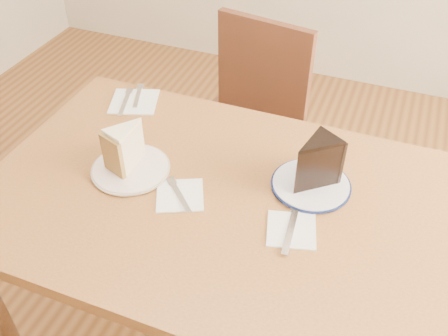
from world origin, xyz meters
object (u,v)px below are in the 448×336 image
(plate_navy, at_px, (311,185))
(carrot_cake, at_px, (129,147))
(plate_cream, at_px, (131,169))
(chocolate_cake, at_px, (312,166))
(chair_far, at_px, (243,132))
(table, at_px, (213,220))

(plate_navy, relative_size, carrot_cake, 1.80)
(carrot_cake, bearing_deg, plate_cream, -49.04)
(chocolate_cake, bearing_deg, chair_far, -23.18)
(table, distance_m, chair_far, 0.63)
(table, bearing_deg, plate_navy, 27.27)
(chair_far, bearing_deg, table, 111.71)
(plate_navy, xyz_separation_m, chocolate_cake, (-0.00, -0.01, 0.07))
(plate_cream, xyz_separation_m, chocolate_cake, (0.47, 0.11, 0.07))
(carrot_cake, distance_m, chocolate_cake, 0.48)
(chair_far, bearing_deg, plate_cream, 88.69)
(chocolate_cake, bearing_deg, plate_navy, -84.28)
(chocolate_cake, bearing_deg, carrot_cake, 41.83)
(plate_cream, bearing_deg, chocolate_cake, 13.24)
(chair_far, height_order, plate_cream, chair_far)
(table, bearing_deg, plate_cream, 179.37)
(plate_cream, relative_size, carrot_cake, 1.84)
(plate_cream, xyz_separation_m, carrot_cake, (-0.01, 0.02, 0.06))
(table, height_order, carrot_cake, carrot_cake)
(table, height_order, chair_far, chair_far)
(chair_far, bearing_deg, carrot_cake, 87.65)
(table, height_order, plate_cream, plate_cream)
(plate_navy, relative_size, chocolate_cake, 1.59)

